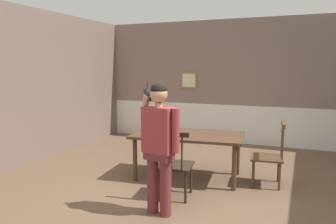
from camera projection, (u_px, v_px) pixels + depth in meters
The scene contains 7 objects.
ground_plane at pixel (192, 197), 4.54m from camera, with size 7.82×7.82×0.00m, color brown.
room_back_partition at pixel (241, 84), 7.61m from camera, with size 6.73×0.17×2.86m.
room_left_partition at pixel (5, 88), 5.61m from camera, with size 0.13×7.11×2.86m.
dining_table at pixel (188, 139), 5.27m from camera, with size 1.83×1.14×0.72m.
chair_near_window at pixel (174, 165), 4.47m from camera, with size 0.52×0.52×0.95m.
chair_by_doorway at pixel (270, 155), 4.96m from camera, with size 0.52×0.52×0.97m.
person_figure at pixel (159, 141), 3.91m from camera, with size 0.53×0.28×1.61m.
Camera 1 is at (1.34, -4.14, 1.79)m, focal length 35.26 mm.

